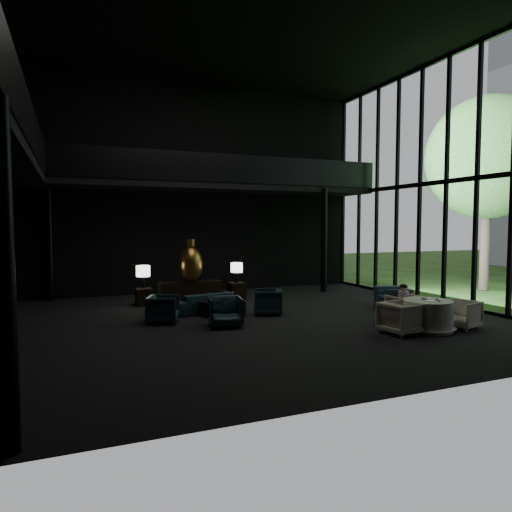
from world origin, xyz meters
name	(u,v)px	position (x,y,z in m)	size (l,w,h in m)	color
floor	(245,321)	(0.00, 0.00, 0.00)	(14.00, 12.00, 0.02)	black
ceiling	(244,16)	(0.00, 0.00, 8.00)	(14.00, 12.00, 0.02)	black
wall_back	(190,189)	(0.00, 6.00, 4.00)	(14.00, 0.04, 8.00)	black
wall_front	(392,126)	(0.00, -6.00, 4.00)	(14.00, 0.04, 8.00)	black
curtain_wall	(446,181)	(6.95, 0.00, 4.00)	(0.20, 12.00, 8.00)	black
mezzanine_back	(222,188)	(1.00, 5.00, 4.00)	(12.00, 2.00, 0.25)	black
railing_left	(34,135)	(-5.00, 0.00, 4.60)	(0.06, 12.00, 1.00)	black
railing_back	(231,168)	(1.00, 4.00, 4.60)	(12.00, 0.06, 1.00)	black
column_sw	(4,278)	(-5.00, -5.70, 2.00)	(0.24, 0.24, 4.00)	black
column_nw	(49,243)	(-5.00, 5.70, 2.00)	(0.24, 0.24, 4.00)	black
column_ne	(324,241)	(4.80, 4.00, 2.00)	(0.24, 0.24, 4.00)	black
tree_near	(488,158)	(11.00, 2.00, 5.23)	(4.80, 4.80, 7.65)	#382D23
console	(191,291)	(-0.57, 3.74, 0.34)	(2.13, 0.48, 0.68)	black
bronze_urn	(191,264)	(-0.57, 3.65, 1.30)	(0.78, 0.78, 1.45)	#B8963D
side_table_left	(144,297)	(-2.17, 3.53, 0.28)	(0.50, 0.50, 0.55)	black
table_lamp_left	(143,272)	(-2.17, 3.57, 1.08)	(0.44, 0.44, 0.74)	black
side_table_right	(236,291)	(1.03, 3.56, 0.30)	(0.54, 0.54, 0.59)	black
table_lamp_right	(237,268)	(1.03, 3.53, 1.09)	(0.42, 0.42, 0.70)	black
sofa	(205,299)	(-0.64, 1.65, 0.38)	(1.97, 0.57, 0.77)	black
lounge_armchair_west	(163,307)	(-2.08, 0.62, 0.42)	(0.81, 0.76, 0.83)	black
lounge_armchair_east	(268,300)	(0.97, 0.63, 0.42)	(0.82, 0.77, 0.85)	#263940
lounge_armchair_south	(225,309)	(-0.70, -0.45, 0.47)	(0.90, 0.85, 0.93)	#19272D
window_armchair	(393,295)	(4.97, 0.05, 0.41)	(0.95, 0.62, 0.83)	#284449
coffee_table	(222,309)	(-0.36, 0.86, 0.21)	(0.95, 0.95, 0.42)	black
dining_table	(428,317)	(3.79, -2.73, 0.33)	(1.33, 1.33, 0.75)	white
dining_chair_north	(405,306)	(3.94, -1.73, 0.42)	(0.82, 0.77, 0.85)	#B1A997
dining_chair_east	(461,313)	(4.74, -2.84, 0.39)	(0.76, 0.71, 0.78)	beige
dining_chair_west	(401,315)	(2.94, -2.75, 0.46)	(0.89, 0.83, 0.91)	beige
child	(403,295)	(3.84, -1.76, 0.74)	(0.27, 0.27, 0.59)	silver
plate_a	(429,301)	(3.71, -2.84, 0.76)	(0.25, 0.25, 0.02)	white
plate_b	(427,298)	(3.93, -2.53, 0.76)	(0.24, 0.24, 0.02)	white
saucer	(436,300)	(3.97, -2.81, 0.76)	(0.17, 0.17, 0.01)	white
coffee_cup	(437,299)	(3.99, -2.81, 0.79)	(0.08, 0.08, 0.06)	white
cereal_bowl	(424,298)	(3.77, -2.59, 0.79)	(0.15, 0.15, 0.08)	white
cream_pot	(439,301)	(3.83, -3.03, 0.78)	(0.05, 0.05, 0.06)	#99999E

